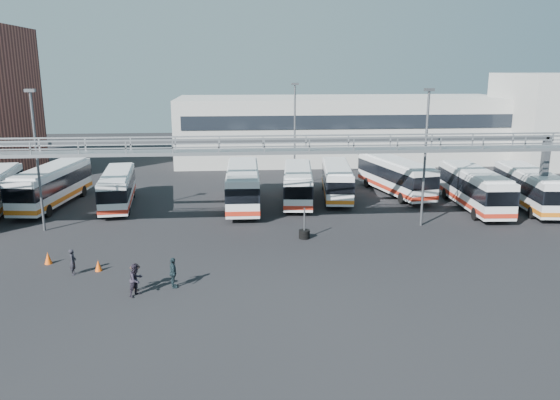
{
  "coord_description": "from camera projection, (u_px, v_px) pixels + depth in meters",
  "views": [
    {
      "loc": [
        -1.97,
        -31.69,
        11.63
      ],
      "look_at": [
        1.19,
        6.0,
        2.44
      ],
      "focal_mm": 35.0,
      "sensor_mm": 36.0,
      "label": 1
    }
  ],
  "objects": [
    {
      "name": "pedestrian_a",
      "position": [
        73.0,
        262.0,
        31.36
      ],
      "size": [
        0.4,
        0.58,
        1.53
      ],
      "primitive_type": "imported",
      "rotation": [
        0.0,
        0.0,
        1.63
      ],
      "color": "black",
      "rests_on": "ground"
    },
    {
      "name": "ground",
      "position": [
        269.0,
        262.0,
        33.59
      ],
      "size": [
        140.0,
        140.0,
        0.0
      ],
      "primitive_type": "plane",
      "color": "black",
      "rests_on": "ground"
    },
    {
      "name": "light_pole_mid",
      "position": [
        425.0,
        150.0,
        40.0
      ],
      "size": [
        0.7,
        0.35,
        10.21
      ],
      "color": "#4C4F54",
      "rests_on": "ground"
    },
    {
      "name": "bus_4",
      "position": [
        243.0,
        185.0,
        46.5
      ],
      "size": [
        2.92,
        11.57,
        3.5
      ],
      "rotation": [
        0.0,
        0.0,
        -0.02
      ],
      "color": "silver",
      "rests_on": "ground"
    },
    {
      "name": "light_pole_back",
      "position": [
        295.0,
        129.0,
        53.87
      ],
      "size": [
        0.7,
        0.35,
        10.21
      ],
      "color": "#4C4F54",
      "rests_on": "ground"
    },
    {
      "name": "tire_stack",
      "position": [
        304.0,
        233.0,
        38.09
      ],
      "size": [
        0.77,
        0.77,
        2.2
      ],
      "color": "black",
      "rests_on": "ground"
    },
    {
      "name": "bus_5",
      "position": [
        298.0,
        183.0,
        48.04
      ],
      "size": [
        3.5,
        10.51,
        3.13
      ],
      "rotation": [
        0.0,
        0.0,
        -0.11
      ],
      "color": "silver",
      "rests_on": "ground"
    },
    {
      "name": "pedestrian_c",
      "position": [
        136.0,
        277.0,
        29.04
      ],
      "size": [
        0.78,
        1.09,
        1.53
      ],
      "primitive_type": "imported",
      "rotation": [
        0.0,
        0.0,
        1.8
      ],
      "color": "black",
      "rests_on": "ground"
    },
    {
      "name": "bus_8",
      "position": [
        474.0,
        187.0,
        45.78
      ],
      "size": [
        3.12,
        11.22,
        3.37
      ],
      "rotation": [
        0.0,
        0.0,
        -0.05
      ],
      "color": "silver",
      "rests_on": "ground"
    },
    {
      "name": "cone_left",
      "position": [
        48.0,
        258.0,
        33.16
      ],
      "size": [
        0.53,
        0.53,
        0.73
      ],
      "primitive_type": "cone",
      "rotation": [
        0.0,
        0.0,
        -0.18
      ],
      "color": "#DE4D0C",
      "rests_on": "ground"
    },
    {
      "name": "bus_2",
      "position": [
        118.0,
        187.0,
        46.59
      ],
      "size": [
        3.42,
        10.24,
        3.05
      ],
      "rotation": [
        0.0,
        0.0,
        0.11
      ],
      "color": "silver",
      "rests_on": "ground"
    },
    {
      "name": "light_pole_left",
      "position": [
        37.0,
        153.0,
        38.69
      ],
      "size": [
        0.7,
        0.35,
        10.21
      ],
      "color": "#4C4F54",
      "rests_on": "ground"
    },
    {
      "name": "cone_right",
      "position": [
        98.0,
        266.0,
        32.01
      ],
      "size": [
        0.52,
        0.52,
        0.65
      ],
      "primitive_type": "cone",
      "rotation": [
        0.0,
        0.0,
        0.31
      ],
      "color": "#DE4D0C",
      "rests_on": "ground"
    },
    {
      "name": "bus_6",
      "position": [
        337.0,
        180.0,
        49.77
      ],
      "size": [
        3.58,
        10.33,
        3.07
      ],
      "rotation": [
        0.0,
        0.0,
        -0.12
      ],
      "color": "silver",
      "rests_on": "ground"
    },
    {
      "name": "bus_9",
      "position": [
        530.0,
        187.0,
        46.05
      ],
      "size": [
        3.79,
        11.05,
        3.29
      ],
      "rotation": [
        0.0,
        0.0,
        -0.12
      ],
      "color": "silver",
      "rests_on": "ground"
    },
    {
      "name": "pedestrian_b",
      "position": [
        136.0,
        280.0,
        28.41
      ],
      "size": [
        1.04,
        1.08,
        1.76
      ],
      "primitive_type": "imported",
      "rotation": [
        0.0,
        0.0,
        0.96
      ],
      "color": "#231E2A",
      "rests_on": "ground"
    },
    {
      "name": "bus_7",
      "position": [
        395.0,
        175.0,
        51.01
      ],
      "size": [
        4.72,
        11.32,
        3.35
      ],
      "rotation": [
        0.0,
        0.0,
        0.2
      ],
      "color": "silver",
      "rests_on": "ground"
    },
    {
      "name": "bus_1",
      "position": [
        52.0,
        184.0,
        46.7
      ],
      "size": [
        3.99,
        11.55,
        3.44
      ],
      "rotation": [
        0.0,
        0.0,
        -0.12
      ],
      "color": "silver",
      "rests_on": "ground"
    },
    {
      "name": "pedestrian_d",
      "position": [
        173.0,
        273.0,
        29.45
      ],
      "size": [
        0.64,
        1.07,
        1.7
      ],
      "primitive_type": "imported",
      "rotation": [
        0.0,
        0.0,
        1.81
      ],
      "color": "#19282E",
      "rests_on": "ground"
    },
    {
      "name": "warehouse",
      "position": [
        343.0,
        128.0,
        70.42
      ],
      "size": [
        42.0,
        14.0,
        8.0
      ],
      "primitive_type": "cube",
      "color": "#9E9E99",
      "rests_on": "ground"
    },
    {
      "name": "gantry",
      "position": [
        263.0,
        158.0,
        37.98
      ],
      "size": [
        51.4,
        5.15,
        7.1
      ],
      "color": "gray",
      "rests_on": "ground"
    }
  ]
}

